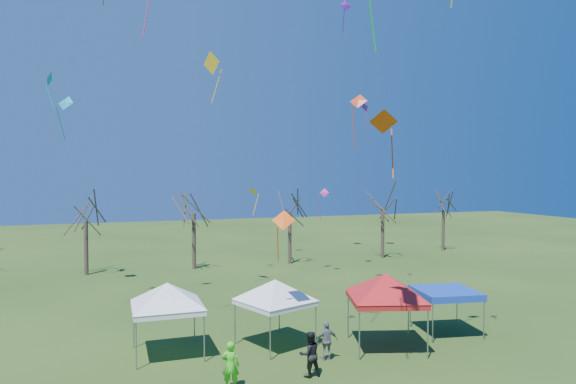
{
  "coord_description": "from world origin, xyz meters",
  "views": [
    {
      "loc": [
        -9.35,
        -18.41,
        7.91
      ],
      "look_at": [
        -1.67,
        3.0,
        7.12
      ],
      "focal_mm": 32.0,
      "sensor_mm": 36.0,
      "label": 1
    }
  ],
  "objects_px": {
    "tent_white_west": "(167,288)",
    "person_grey": "(327,341)",
    "tree_3": "(290,195)",
    "tree_4": "(383,194)",
    "tree_2": "(194,194)",
    "tent_red": "(386,279)",
    "person_dark": "(310,354)",
    "tree_5": "(444,195)",
    "tent_white_mid": "(275,284)",
    "tree_1": "(85,201)",
    "tent_blue": "(446,293)",
    "person_green": "(231,365)"
  },
  "relations": [
    {
      "from": "tent_white_west",
      "to": "person_grey",
      "type": "relative_size",
      "value": 2.53
    },
    {
      "from": "tree_3",
      "to": "tree_4",
      "type": "bearing_deg",
      "value": -0.26
    },
    {
      "from": "tree_2",
      "to": "tent_red",
      "type": "height_order",
      "value": "tree_2"
    },
    {
      "from": "tent_white_west",
      "to": "person_dark",
      "type": "height_order",
      "value": "tent_white_west"
    },
    {
      "from": "tree_4",
      "to": "tree_2",
      "type": "bearing_deg",
      "value": 178.78
    },
    {
      "from": "tree_2",
      "to": "tree_5",
      "type": "height_order",
      "value": "tree_2"
    },
    {
      "from": "tent_red",
      "to": "person_dark",
      "type": "xyz_separation_m",
      "value": [
        -4.49,
        -1.89,
        -2.29
      ]
    },
    {
      "from": "tent_white_west",
      "to": "tent_red",
      "type": "relative_size",
      "value": 0.98
    },
    {
      "from": "tent_white_mid",
      "to": "tent_red",
      "type": "bearing_deg",
      "value": -23.47
    },
    {
      "from": "tree_1",
      "to": "tree_3",
      "type": "height_order",
      "value": "tree_3"
    },
    {
      "from": "tree_5",
      "to": "tent_red",
      "type": "distance_m",
      "value": 32.25
    },
    {
      "from": "tent_red",
      "to": "person_grey",
      "type": "xyz_separation_m",
      "value": [
        -3.13,
        -0.47,
        -2.35
      ]
    },
    {
      "from": "tent_white_mid",
      "to": "person_grey",
      "type": "height_order",
      "value": "tent_white_mid"
    },
    {
      "from": "tree_1",
      "to": "tent_white_west",
      "type": "relative_size",
      "value": 1.81
    },
    {
      "from": "tree_3",
      "to": "tent_blue",
      "type": "bearing_deg",
      "value": -88.69
    },
    {
      "from": "tree_4",
      "to": "tree_5",
      "type": "relative_size",
      "value": 1.06
    },
    {
      "from": "tree_2",
      "to": "person_dark",
      "type": "relative_size",
      "value": 4.62
    },
    {
      "from": "tree_4",
      "to": "person_grey",
      "type": "distance_m",
      "value": 28.15
    },
    {
      "from": "tree_5",
      "to": "person_grey",
      "type": "bearing_deg",
      "value": -134.42
    },
    {
      "from": "tent_white_mid",
      "to": "person_green",
      "type": "xyz_separation_m",
      "value": [
        -3.05,
        -4.02,
        -1.97
      ]
    },
    {
      "from": "tent_white_west",
      "to": "tent_white_mid",
      "type": "relative_size",
      "value": 1.11
    },
    {
      "from": "tent_white_mid",
      "to": "person_dark",
      "type": "height_order",
      "value": "tent_white_mid"
    },
    {
      "from": "tree_3",
      "to": "tent_white_mid",
      "type": "distance_m",
      "value": 22.0
    },
    {
      "from": "person_green",
      "to": "person_grey",
      "type": "xyz_separation_m",
      "value": [
        4.56,
        1.54,
        -0.07
      ]
    },
    {
      "from": "tent_white_mid",
      "to": "tent_red",
      "type": "height_order",
      "value": "tent_red"
    },
    {
      "from": "tent_red",
      "to": "person_grey",
      "type": "distance_m",
      "value": 3.94
    },
    {
      "from": "tree_2",
      "to": "person_dark",
      "type": "xyz_separation_m",
      "value": [
        0.49,
        -24.45,
        -5.4
      ]
    },
    {
      "from": "tree_2",
      "to": "tree_3",
      "type": "xyz_separation_m",
      "value": [
        8.4,
        -0.33,
        -0.21
      ]
    },
    {
      "from": "tree_4",
      "to": "person_dark",
      "type": "relative_size",
      "value": 4.45
    },
    {
      "from": "tree_5",
      "to": "person_dark",
      "type": "relative_size",
      "value": 4.21
    },
    {
      "from": "tree_4",
      "to": "tent_white_west",
      "type": "bearing_deg",
      "value": -138.32
    },
    {
      "from": "tree_4",
      "to": "tent_red",
      "type": "xyz_separation_m",
      "value": [
        -12.74,
        -22.19,
        -2.88
      ]
    },
    {
      "from": "tent_blue",
      "to": "person_dark",
      "type": "distance_m",
      "value": 8.9
    },
    {
      "from": "tree_1",
      "to": "person_dark",
      "type": "distance_m",
      "value": 26.73
    },
    {
      "from": "tree_2",
      "to": "person_green",
      "type": "distance_m",
      "value": 25.3
    },
    {
      "from": "tree_3",
      "to": "person_dark",
      "type": "distance_m",
      "value": 25.9
    },
    {
      "from": "tent_red",
      "to": "person_green",
      "type": "xyz_separation_m",
      "value": [
        -7.68,
        -2.01,
        -2.28
      ]
    },
    {
      "from": "tree_4",
      "to": "person_green",
      "type": "xyz_separation_m",
      "value": [
        -20.42,
        -24.2,
        -5.17
      ]
    },
    {
      "from": "person_dark",
      "to": "tree_5",
      "type": "bearing_deg",
      "value": -135.41
    },
    {
      "from": "person_grey",
      "to": "person_dark",
      "type": "bearing_deg",
      "value": 49.91
    },
    {
      "from": "tree_1",
      "to": "person_dark",
      "type": "bearing_deg",
      "value": -70.21
    },
    {
      "from": "tent_white_west",
      "to": "person_grey",
      "type": "distance_m",
      "value": 7.28
    },
    {
      "from": "person_dark",
      "to": "tree_3",
      "type": "bearing_deg",
      "value": -109.16
    },
    {
      "from": "tree_4",
      "to": "person_grey",
      "type": "xyz_separation_m",
      "value": [
        -15.87,
        -22.66,
        -5.24
      ]
    },
    {
      "from": "tree_3",
      "to": "tent_red",
      "type": "xyz_separation_m",
      "value": [
        -3.42,
        -22.23,
        -2.9
      ]
    },
    {
      "from": "person_grey",
      "to": "tent_white_west",
      "type": "bearing_deg",
      "value": -20.85
    },
    {
      "from": "tree_4",
      "to": "tent_white_west",
      "type": "distance_m",
      "value": 29.86
    },
    {
      "from": "tree_2",
      "to": "person_green",
      "type": "relative_size",
      "value": 4.58
    },
    {
      "from": "tree_4",
      "to": "person_dark",
      "type": "xyz_separation_m",
      "value": [
        -17.23,
        -24.07,
        -5.17
      ]
    },
    {
      "from": "tree_4",
      "to": "person_grey",
      "type": "height_order",
      "value": "tree_4"
    }
  ]
}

